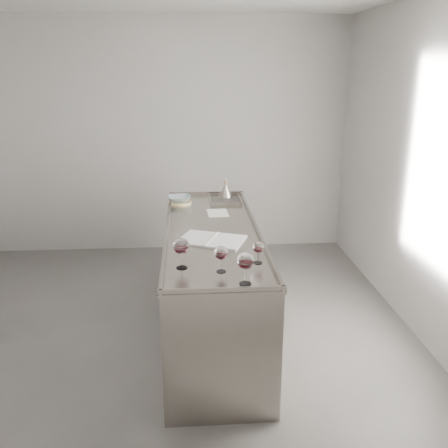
{
  "coord_description": "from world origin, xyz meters",
  "views": [
    {
      "loc": [
        0.31,
        -3.58,
        2.22
      ],
      "look_at": [
        0.59,
        0.2,
        1.02
      ],
      "focal_mm": 40.0,
      "sensor_mm": 36.0,
      "label": 1
    }
  ],
  "objects": [
    {
      "name": "room_shell",
      "position": [
        0.0,
        0.0,
        1.4
      ],
      "size": [
        4.54,
        5.04,
        2.84
      ],
      "color": "#555250",
      "rests_on": "ground"
    },
    {
      "name": "wine_funnel",
      "position": [
        0.7,
        1.38,
        1.0
      ],
      "size": [
        0.14,
        0.14,
        0.21
      ],
      "rotation": [
        0.0,
        0.0,
        -0.24
      ],
      "color": "#A69D94",
      "rests_on": "counter"
    },
    {
      "name": "wine_glass_middle",
      "position": [
        0.51,
        -0.58,
        1.06
      ],
      "size": [
        0.09,
        0.09,
        0.18
      ],
      "rotation": [
        0.0,
        0.0,
        0.38
      ],
      "color": "white",
      "rests_on": "counter"
    },
    {
      "name": "notebook",
      "position": [
        0.48,
        0.04,
        0.95
      ],
      "size": [
        0.57,
        0.49,
        0.02
      ],
      "rotation": [
        0.0,
        0.0,
        -0.38
      ],
      "color": "silver",
      "rests_on": "counter"
    },
    {
      "name": "wine_glass_small",
      "position": [
        0.77,
        -0.45,
        1.05
      ],
      "size": [
        0.08,
        0.08,
        0.15
      ],
      "rotation": [
        0.0,
        0.0,
        -0.03
      ],
      "color": "white",
      "rests_on": "counter"
    },
    {
      "name": "wine_glass_left",
      "position": [
        0.26,
        -0.49,
        1.09
      ],
      "size": [
        0.11,
        0.11,
        0.21
      ],
      "rotation": [
        0.0,
        0.0,
        -0.05
      ],
      "color": "white",
      "rests_on": "counter"
    },
    {
      "name": "ceramic_bowl",
      "position": [
        0.23,
        1.16,
        0.99
      ],
      "size": [
        0.25,
        0.25,
        0.05
      ],
      "primitive_type": "imported",
      "rotation": [
        0.0,
        0.0,
        0.15
      ],
      "color": "#92A6AA",
      "rests_on": "trivet"
    },
    {
      "name": "counter",
      "position": [
        0.5,
        0.3,
        0.47
      ],
      "size": [
        0.77,
        2.42,
        0.97
      ],
      "color": "gray",
      "rests_on": "ground"
    },
    {
      "name": "loose_paper_top",
      "position": [
        0.58,
        0.79,
        0.94
      ],
      "size": [
        0.2,
        0.27,
        0.0
      ],
      "primitive_type": "cube",
      "rotation": [
        0.0,
        0.0,
        0.05
      ],
      "color": "white",
      "rests_on": "counter"
    },
    {
      "name": "wine_glass_right",
      "position": [
        0.65,
        -0.78,
        1.09
      ],
      "size": [
        0.11,
        0.11,
        0.21
      ],
      "rotation": [
        0.0,
        0.0,
        -0.27
      ],
      "color": "white",
      "rests_on": "counter"
    },
    {
      "name": "trivet",
      "position": [
        0.22,
        1.16,
        0.95
      ],
      "size": [
        0.24,
        0.24,
        0.02
      ],
      "primitive_type": "cylinder",
      "rotation": [
        0.0,
        0.0,
        0.02
      ],
      "color": "#CEBC85",
      "rests_on": "counter"
    }
  ]
}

